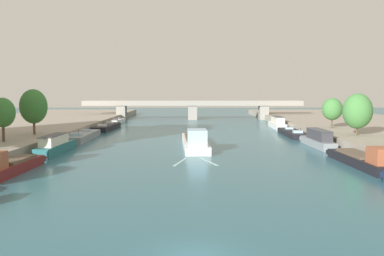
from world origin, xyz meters
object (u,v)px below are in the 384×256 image
moored_boat_left_gap_after (106,127)px  moored_boat_left_midway (82,136)px  moored_boat_left_lone (10,166)px  moored_boat_left_second (117,121)px  moored_boat_right_lone (291,133)px  tree_right_third (356,111)px  tree_left_end_of_row (1,113)px  barge_midriver (194,141)px  moored_boat_left_downstream (54,145)px  tree_right_distant (331,109)px  bridge_far (192,107)px  moored_boat_right_midway (276,123)px  moored_boat_right_second (362,159)px  moored_boat_right_near (317,139)px  tree_left_second (32,106)px

moored_boat_left_gap_after → moored_boat_left_midway: bearing=-91.2°
moored_boat_left_lone → moored_boat_left_midway: size_ratio=0.76×
moored_boat_left_second → moored_boat_right_lone: (40.88, -30.80, -0.09)m
moored_boat_left_midway → tree_right_third: tree_right_third is taller
tree_left_end_of_row → tree_right_third: (54.58, 8.36, -0.18)m
tree_left_end_of_row → barge_midriver: bearing=12.7°
barge_midriver → moored_boat_left_downstream: size_ratio=1.74×
moored_boat_left_midway → tree_right_distant: 48.78m
tree_left_end_of_row → moored_boat_left_gap_after: bearing=78.6°
tree_right_distant → bridge_far: size_ratio=0.09×
moored_boat_right_midway → tree_left_end_of_row: tree_left_end_of_row is taller
bridge_far → moored_boat_right_second: bearing=-75.7°
moored_boat_left_lone → moored_boat_left_second: moored_boat_left_lone is taller
moored_boat_left_gap_after → moored_boat_left_lone: bearing=-89.7°
moored_boat_right_second → moored_boat_right_midway: (0.23, 50.28, 0.35)m
moored_boat_left_gap_after → tree_right_third: 55.12m
tree_right_distant → bridge_far: (-27.67, 47.11, -1.56)m
tree_right_distant → moored_boat_right_near: bearing=-116.1°
moored_boat_left_second → tree_left_second: bearing=-97.9°
moored_boat_right_near → moored_boat_right_midway: 32.92m
moored_boat_right_midway → tree_left_second: tree_left_second is taller
moored_boat_left_downstream → moored_boat_right_second: bearing=-14.5°
moored_boat_right_near → barge_midriver: bearing=-178.0°
moored_boat_right_midway → barge_midriver: bearing=-121.1°
moored_boat_left_downstream → tree_right_distant: 52.71m
moored_boat_left_second → moored_boat_right_near: bearing=-48.8°
tree_left_end_of_row → bridge_far: tree_left_end_of_row is taller
barge_midriver → moored_boat_left_midway: barge_midriver is taller
moored_boat_right_second → moored_boat_right_lone: bearing=90.4°
tree_left_end_of_row → moored_boat_right_near: bearing=8.3°
moored_boat_left_lone → tree_left_second: tree_left_second is taller
moored_boat_left_lone → moored_boat_left_midway: bearing=91.2°
moored_boat_right_near → tree_right_third: 8.31m
moored_boat_right_near → moored_boat_right_second: bearing=-89.8°
moored_boat_left_downstream → tree_right_third: tree_right_third is taller
moored_boat_right_lone → tree_left_second: tree_left_second is taller
moored_boat_left_lone → moored_boat_left_gap_after: bearing=90.3°
moored_boat_right_midway → moored_boat_left_midway: bearing=-150.7°
moored_boat_right_near → tree_right_third: (6.83, 1.42, 4.52)m
moored_boat_right_second → moored_boat_right_midway: moored_boat_right_midway is taller
tree_right_third → moored_boat_right_midway: bearing=101.7°
moored_boat_left_gap_after → tree_right_third: size_ratio=2.40×
moored_boat_left_lone → moored_boat_right_second: size_ratio=0.83×
barge_midriver → moored_boat_left_second: 52.07m
moored_boat_left_downstream → moored_boat_left_lone: bearing=-89.7°
moored_boat_left_second → moored_boat_right_second: moored_boat_right_second is taller
moored_boat_left_lone → moored_boat_right_midway: (40.49, 54.40, 0.34)m
moored_boat_right_lone → tree_left_end_of_row: (-47.63, -23.07, 5.35)m
moored_boat_left_gap_after → moored_boat_right_second: 61.82m
tree_left_second → moored_boat_right_near: bearing=-3.5°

